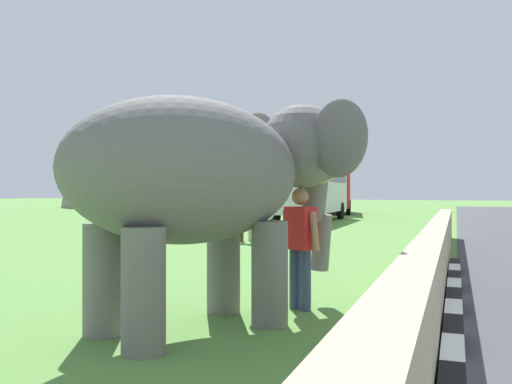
{
  "coord_description": "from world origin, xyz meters",
  "views": [
    {
      "loc": [
        -4.06,
        3.27,
        1.6
      ],
      "look_at": [
        2.11,
        5.56,
        1.6
      ],
      "focal_mm": 37.85,
      "sensor_mm": 36.0,
      "label": 1
    }
  ],
  "objects": [
    {
      "name": "hill_east",
      "position": [
        55.0,
        32.22,
        0.0
      ],
      "size": [
        36.3,
        29.04,
        16.93
      ],
      "color": "gray",
      "rests_on": "ground_plane"
    },
    {
      "name": "cow_mid",
      "position": [
        12.93,
        9.42,
        0.87
      ],
      "size": [
        1.92,
        0.83,
        1.23
      ],
      "color": "beige",
      "rests_on": "ground_plane"
    },
    {
      "name": "bus_red",
      "position": [
        35.82,
        11.94,
        2.08
      ],
      "size": [
        8.56,
        3.91,
        3.5
      ],
      "color": "#B21E1E",
      "rests_on": "ground_plane"
    },
    {
      "name": "barrier_parapet",
      "position": [
        2.0,
        3.6,
        0.5
      ],
      "size": [
        28.0,
        0.36,
        1.0
      ],
      "primitive_type": "cube",
      "color": "tan",
      "rests_on": "ground_plane"
    },
    {
      "name": "person_handler",
      "position": [
        3.02,
        5.26,
        0.93
      ],
      "size": [
        0.4,
        0.63,
        1.66
      ],
      "color": "navy",
      "rests_on": "ground_plane"
    },
    {
      "name": "bus_white",
      "position": [
        24.94,
        10.83,
        2.08
      ],
      "size": [
        9.15,
        2.78,
        3.5
      ],
      "color": "silver",
      "rests_on": "ground_plane"
    },
    {
      "name": "cow_near",
      "position": [
        12.09,
        10.22,
        0.87
      ],
      "size": [
        1.06,
        1.92,
        1.23
      ],
      "color": "#473323",
      "rests_on": "ground_plane"
    },
    {
      "name": "elephant",
      "position": [
        1.83,
        5.99,
        1.81
      ],
      "size": [
        3.97,
        3.4,
        2.81
      ],
      "color": "slate",
      "rests_on": "ground_plane"
    }
  ]
}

